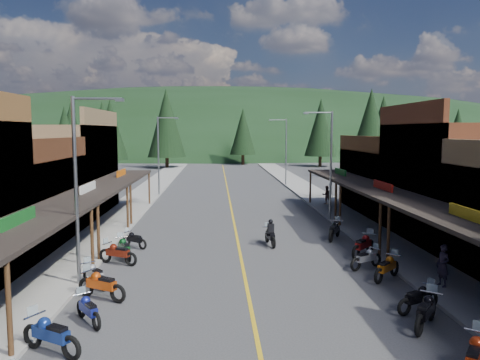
{
  "coord_description": "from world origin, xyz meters",
  "views": [
    {
      "loc": [
        -1.27,
        -25.59,
        6.59
      ],
      "look_at": [
        0.48,
        8.48,
        3.0
      ],
      "focal_mm": 35.0,
      "sensor_mm": 36.0,
      "label": 1
    }
  ],
  "objects": [
    {
      "name": "pine_5",
      "position": [
        34.0,
        72.0,
        7.99
      ],
      "size": [
        6.72,
        6.72,
        14.0
      ],
      "color": "black",
      "rests_on": "ground"
    },
    {
      "name": "sidewalk_west",
      "position": [
        -8.7,
        20.0,
        0.07
      ],
      "size": [
        3.4,
        94.0,
        0.15
      ],
      "primitive_type": "cube",
      "color": "gray",
      "rests_on": "ground"
    },
    {
      "name": "ground",
      "position": [
        0.0,
        0.0,
        0.0
      ],
      "size": [
        220.0,
        220.0,
        0.0
      ],
      "primitive_type": "plane",
      "color": "#38383A",
      "rests_on": "ground"
    },
    {
      "name": "bike_east_2",
      "position": [
        5.59,
        -14.06,
        0.65
      ],
      "size": [
        1.96,
        2.26,
        1.29
      ],
      "primitive_type": null,
      "rotation": [
        0.0,
        0.0,
        -0.65
      ],
      "color": "#A7280B",
      "rests_on": "ground"
    },
    {
      "name": "bike_west_4",
      "position": [
        -5.77,
        -7.62,
        0.66
      ],
      "size": [
        2.37,
        1.8,
        1.31
      ],
      "primitive_type": null,
      "rotation": [
        0.0,
        0.0,
        1.05
      ],
      "color": "#BF430D",
      "rests_on": "ground"
    },
    {
      "name": "pine_10",
      "position": [
        -18.0,
        50.0,
        6.78
      ],
      "size": [
        5.38,
        5.38,
        11.6
      ],
      "color": "black",
      "rests_on": "ground"
    },
    {
      "name": "streetlight_2",
      "position": [
        6.95,
        8.0,
        4.46
      ],
      "size": [
        2.16,
        0.18,
        8.0
      ],
      "color": "gray",
      "rests_on": "ground"
    },
    {
      "name": "bike_east_8",
      "position": [
        5.91,
        2.03,
        0.64
      ],
      "size": [
        1.72,
        2.32,
        1.28
      ],
      "primitive_type": null,
      "rotation": [
        0.0,
        0.0,
        -0.5
      ],
      "color": "black",
      "rests_on": "ground"
    },
    {
      "name": "shop_west_3",
      "position": [
        -13.78,
        11.3,
        3.52
      ],
      "size": [
        10.9,
        10.2,
        8.2
      ],
      "color": "brown",
      "rests_on": "ground"
    },
    {
      "name": "pine_7",
      "position": [
        -32.0,
        76.0,
        7.24
      ],
      "size": [
        5.88,
        5.88,
        12.5
      ],
      "color": "black",
      "rests_on": "ground"
    },
    {
      "name": "sidewalk_east",
      "position": [
        8.7,
        20.0,
        0.07
      ],
      "size": [
        3.4,
        94.0,
        0.15
      ],
      "primitive_type": "cube",
      "color": "gray",
      "rests_on": "ground"
    },
    {
      "name": "pine_4",
      "position": [
        18.0,
        60.0,
        7.24
      ],
      "size": [
        5.88,
        5.88,
        12.5
      ],
      "color": "black",
      "rests_on": "ground"
    },
    {
      "name": "pine_11",
      "position": [
        20.0,
        38.0,
        7.19
      ],
      "size": [
        5.82,
        5.82,
        12.4
      ],
      "color": "black",
      "rests_on": "ground"
    },
    {
      "name": "streetlight_1",
      "position": [
        -6.95,
        22.0,
        4.46
      ],
      "size": [
        2.16,
        0.18,
        8.0
      ],
      "color": "gray",
      "rests_on": "ground"
    },
    {
      "name": "rider_on_bike",
      "position": [
        1.83,
        0.72,
        0.64
      ],
      "size": [
        0.96,
        2.16,
        1.59
      ],
      "rotation": [
        0.0,
        0.0,
        0.13
      ],
      "color": "black",
      "rests_on": "ground"
    },
    {
      "name": "bike_east_3",
      "position": [
        5.71,
        -10.87,
        0.64
      ],
      "size": [
        1.98,
        2.22,
        1.28
      ],
      "primitive_type": null,
      "rotation": [
        0.0,
        0.0,
        -0.67
      ],
      "color": "black",
      "rests_on": "ground"
    },
    {
      "name": "streetlight_0",
      "position": [
        -6.95,
        -6.0,
        4.46
      ],
      "size": [
        2.16,
        0.18,
        8.0
      ],
      "color": "gray",
      "rests_on": "ground"
    },
    {
      "name": "bike_west_3",
      "position": [
        -5.66,
        -9.93,
        0.56
      ],
      "size": [
        1.66,
        1.95,
        1.11
      ],
      "primitive_type": null,
      "rotation": [
        0.0,
        0.0,
        0.63
      ],
      "color": "navy",
      "rests_on": "ground"
    },
    {
      "name": "bike_east_4",
      "position": [
        6.05,
        -9.5,
        0.57
      ],
      "size": [
        2.09,
        1.48,
        1.14
      ],
      "primitive_type": null,
      "rotation": [
        0.0,
        0.0,
        -1.11
      ],
      "color": "black",
      "rests_on": "ground"
    },
    {
      "name": "bike_west_8",
      "position": [
        -5.91,
        0.55,
        0.53
      ],
      "size": [
        1.84,
        1.63,
        1.06
      ],
      "primitive_type": null,
      "rotation": [
        0.0,
        0.0,
        0.9
      ],
      "color": "black",
      "rests_on": "ground"
    },
    {
      "name": "shop_east_3",
      "position": [
        13.75,
        11.3,
        2.53
      ],
      "size": [
        10.9,
        10.2,
        6.2
      ],
      "color": "#4C2D16",
      "rests_on": "ground"
    },
    {
      "name": "bike_west_5",
      "position": [
        -6.43,
        -6.06,
        0.57
      ],
      "size": [
        1.8,
        1.96,
        1.14
      ],
      "primitive_type": null,
      "rotation": [
        0.0,
        0.0,
        0.7
      ],
      "color": "#9D9DA2",
      "rests_on": "ground"
    },
    {
      "name": "pine_6",
      "position": [
        46.0,
        64.0,
        6.48
      ],
      "size": [
        5.04,
        5.04,
        11.0
      ],
      "color": "black",
      "rests_on": "ground"
    },
    {
      "name": "shop_east_2",
      "position": [
        13.78,
        1.7,
        3.52
      ],
      "size": [
        10.9,
        9.0,
        8.2
      ],
      "color": "#562B19",
      "rests_on": "ground"
    },
    {
      "name": "pine_0",
      "position": [
        -40.0,
        62.0,
        6.48
      ],
      "size": [
        5.04,
        5.04,
        11.0
      ],
      "color": "black",
      "rests_on": "ground"
    },
    {
      "name": "ridge_hill",
      "position": [
        0.0,
        135.0,
        0.0
      ],
      "size": [
        310.0,
        140.0,
        60.0
      ],
      "primitive_type": "ellipsoid",
      "color": "black",
      "rests_on": "ground"
    },
    {
      "name": "streetlight_3",
      "position": [
        6.95,
        30.0,
        4.46
      ],
      "size": [
        2.16,
        0.18,
        8.0
      ],
      "color": "gray",
      "rests_on": "ground"
    },
    {
      "name": "bike_west_6",
      "position": [
        -6.15,
        -2.75,
        0.62
      ],
      "size": [
        2.27,
        1.63,
        1.25
      ],
      "primitive_type": null,
      "rotation": [
        0.0,
        0.0,
        1.11
      ],
      "color": "maroon",
      "rests_on": "ground"
    },
    {
      "name": "bike_east_7",
      "position": [
        6.44,
        -1.9,
        0.67
      ],
      "size": [
        2.18,
        2.25,
        1.34
      ],
      "primitive_type": null,
      "rotation": [
        0.0,
        0.0,
        -0.75
      ],
      "color": "maroon",
      "rests_on": "ground"
    },
    {
      "name": "pedestrian_east_b",
      "position": [
        8.5,
        15.02,
        0.96
      ],
      "size": [
        0.83,
        0.54,
        1.61
      ],
      "primitive_type": "imported",
      "rotation": [
        0.0,
        0.0,
        3.26
      ],
      "color": "brown",
      "rests_on": "sidewalk_east"
    },
    {
      "name": "bike_east_5",
      "position": [
        6.27,
        -5.79,
        0.62
      ],
      "size": [
        2.06,
        2.02,
        1.24
      ],
      "primitive_type": null,
      "rotation": [
        0.0,
        0.0,
        -0.81
      ],
      "color": "#C15E0D",
      "rests_on": "ground"
    },
    {
      "name": "pine_3",
      "position": [
        4.0,
        66.0,
        6.48
      ],
      "size": [
        5.04,
        5.04,
        11.0
      ],
      "color": "black",
      "rests_on": "ground"
    },
    {
      "name": "bike_east_6",
      "position": [
        5.88,
        -4.11,
        0.57
      ],
      "size": [
        2.06,
        1.57,
        1.14
      ],
      "primitive_type": null,
      "rotation": [
        0.0,
        0.0,
        -1.05
      ],
      "color": "#A7A8AC",
      "rests_on": "ground"
    },
    {
      "name": "pine_1",
      "position": [
        -24.0,
        70.0,
        7.24
      ],
      "size": [
        5.88,
        5.88,
        12.5
      ],
      "color": "black",
      "rests_on": "ground"
    },
    {
      "name": "centerline",
      "position": [
        0.0,
        20.0,
        0.01
      ],
      "size": [
        0.15,
        90.0,
        0.01
      ],
      "primitive_type": "cube",
      "color": "gold",
      "rests_on": "ground"
    },
    {
      "name": "bike_west_2",
      "position": [
        -6.16,
        -12.12,
        0.66
      ],
      "size": [
        2.38,
        1.86,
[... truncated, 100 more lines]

